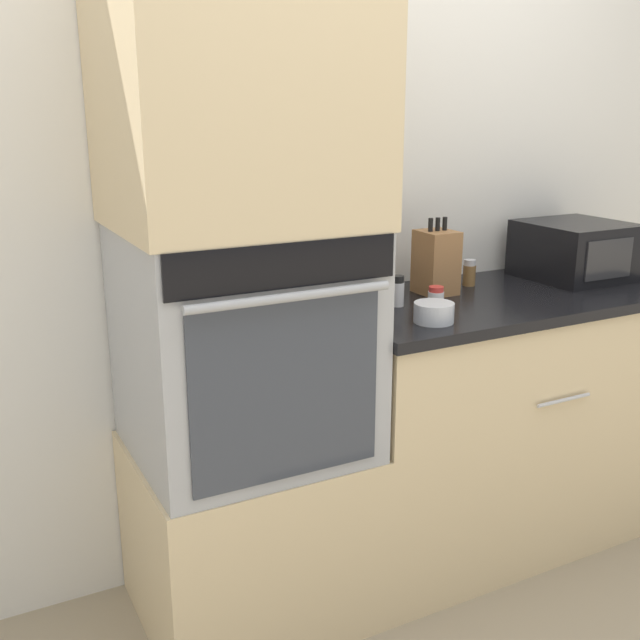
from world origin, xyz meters
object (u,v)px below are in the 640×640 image
(knife_block, at_px, (436,262))
(condiment_jar_back, at_px, (379,286))
(condiment_jar_near, at_px, (469,273))
(condiment_jar_far, at_px, (436,298))
(bowl, at_px, (434,313))
(wall_oven, at_px, (244,341))
(condiment_jar_mid, at_px, (397,291))
(microwave, at_px, (575,250))

(knife_block, relative_size, condiment_jar_back, 2.57)
(condiment_jar_near, distance_m, condiment_jar_far, 0.37)
(bowl, height_order, condiment_jar_near, condiment_jar_near)
(condiment_jar_back, bearing_deg, wall_oven, -167.73)
(knife_block, xyz_separation_m, bowl, (-0.22, -0.29, -0.08))
(condiment_jar_mid, bearing_deg, bowl, -92.08)
(condiment_jar_near, bearing_deg, condiment_jar_back, -175.11)
(bowl, distance_m, condiment_jar_back, 0.30)
(knife_block, bearing_deg, condiment_jar_back, 179.20)
(knife_block, height_order, condiment_jar_back, knife_block)
(knife_block, height_order, bowl, knife_block)
(knife_block, distance_m, condiment_jar_back, 0.23)
(knife_block, xyz_separation_m, condiment_jar_far, (-0.13, -0.18, -0.07))
(wall_oven, distance_m, condiment_jar_far, 0.64)
(bowl, xyz_separation_m, condiment_jar_mid, (0.01, 0.21, 0.02))
(condiment_jar_back, bearing_deg, microwave, -3.07)
(condiment_jar_far, xyz_separation_m, condiment_jar_back, (-0.10, 0.18, 0.01))
(condiment_jar_far, bearing_deg, condiment_jar_near, 35.20)
(wall_oven, relative_size, microwave, 1.86)
(bowl, xyz_separation_m, condiment_jar_near, (0.39, 0.33, 0.02))
(wall_oven, height_order, knife_block, wall_oven)
(knife_block, bearing_deg, microwave, -3.91)
(wall_oven, relative_size, condiment_jar_far, 8.99)
(bowl, distance_m, condiment_jar_far, 0.15)
(wall_oven, xyz_separation_m, knife_block, (0.75, 0.11, 0.14))
(knife_block, relative_size, bowl, 2.17)
(condiment_jar_near, relative_size, condiment_jar_back, 0.92)
(microwave, bearing_deg, condiment_jar_back, 176.93)
(condiment_jar_far, bearing_deg, microwave, 10.38)
(knife_block, bearing_deg, condiment_jar_mid, -158.49)
(microwave, distance_m, condiment_jar_back, 0.83)
(wall_oven, relative_size, bowl, 5.54)
(condiment_jar_mid, relative_size, condiment_jar_far, 1.34)
(knife_block, bearing_deg, condiment_jar_near, 12.01)
(condiment_jar_far, relative_size, condiment_jar_back, 0.73)
(microwave, xyz_separation_m, condiment_jar_near, (-0.43, 0.08, -0.06))
(microwave, bearing_deg, bowl, -163.04)
(wall_oven, distance_m, condiment_jar_back, 0.55)
(condiment_jar_near, relative_size, condiment_jar_mid, 0.94)
(wall_oven, bearing_deg, condiment_jar_mid, 3.09)
(knife_block, relative_size, condiment_jar_mid, 2.62)
(condiment_jar_far, bearing_deg, condiment_jar_back, 119.32)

